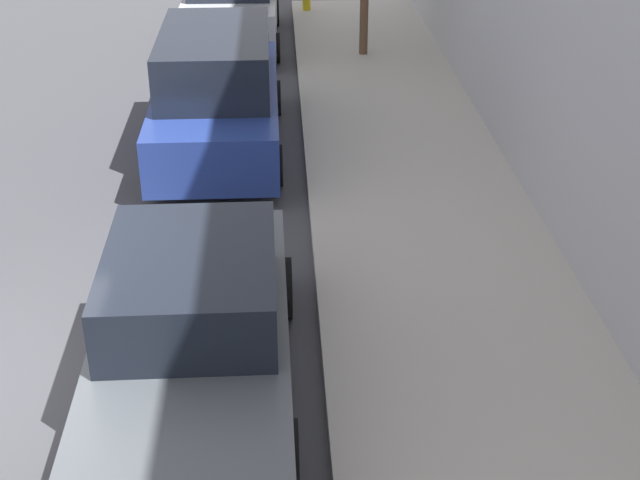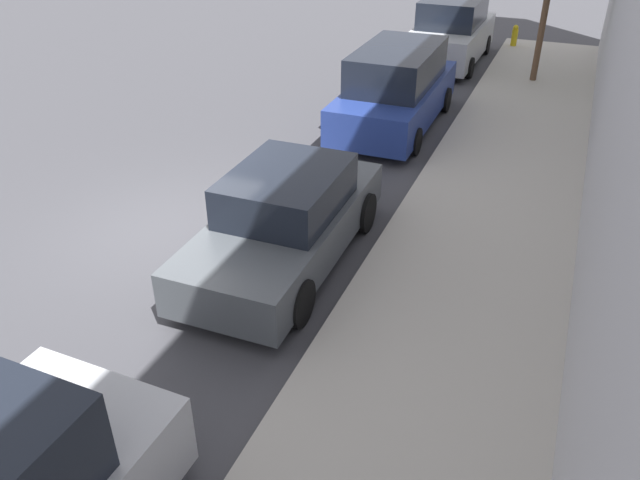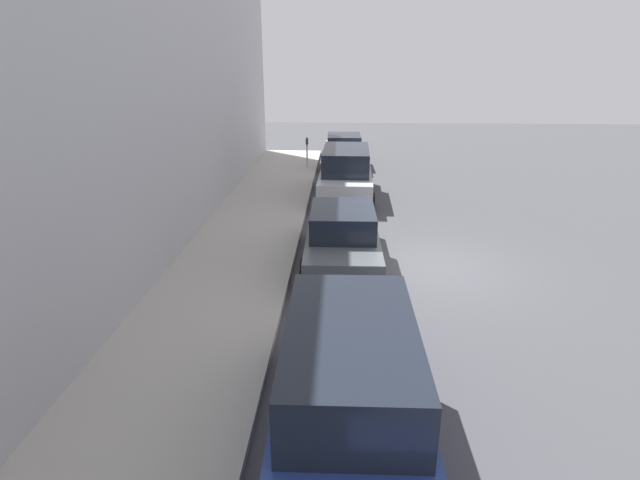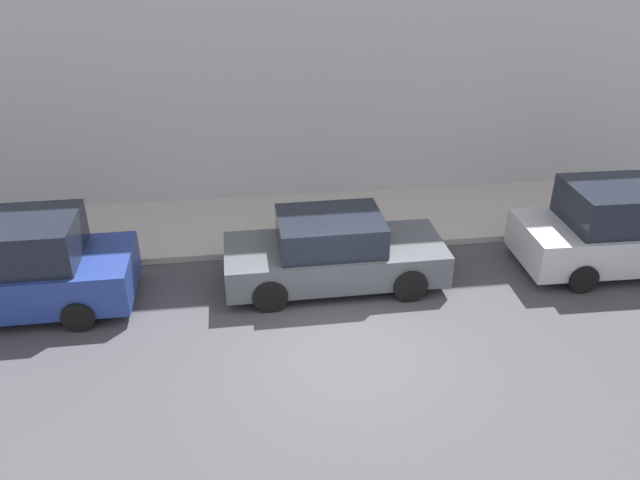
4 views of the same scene
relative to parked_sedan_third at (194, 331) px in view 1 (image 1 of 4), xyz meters
The scene contains 4 objects.
sidewalk 2.86m from the parked_sedan_third, ahead, with size 3.08×32.00×0.15m.
parked_sedan_third is the anchor object (origin of this frame).
parked_minivan_fourth 6.46m from the parked_sedan_third, 91.03° to the left, with size 2.02×4.91×1.90m.
parked_suv_fifth 12.67m from the parked_sedan_third, 90.60° to the left, with size 2.08×4.82×1.98m.
Camera 1 is at (3.11, -7.22, 5.48)m, focal length 50.00 mm.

